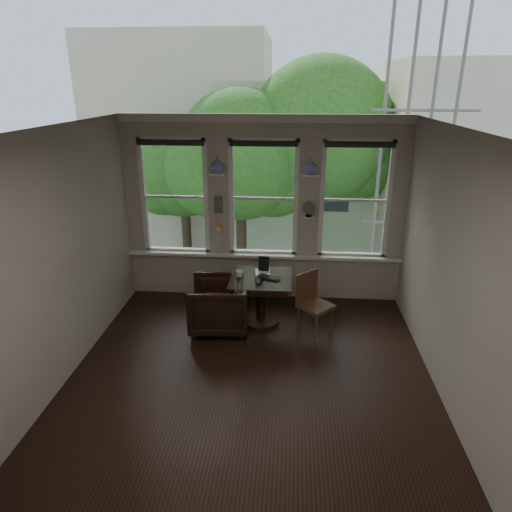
# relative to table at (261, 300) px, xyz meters

# --- Properties ---
(ground) EXTENTS (4.50, 4.50, 0.00)m
(ground) POSITION_rel_table_xyz_m (-0.03, -1.23, -0.38)
(ground) COLOR black
(ground) RESTS_ON ground
(ceiling) EXTENTS (4.50, 4.50, 0.00)m
(ceiling) POSITION_rel_table_xyz_m (-0.03, -1.23, 2.62)
(ceiling) COLOR silver
(ceiling) RESTS_ON ground
(wall_back) EXTENTS (4.50, 0.00, 4.50)m
(wall_back) POSITION_rel_table_xyz_m (-0.03, 1.02, 1.12)
(wall_back) COLOR #C0B4A4
(wall_back) RESTS_ON ground
(wall_front) EXTENTS (4.50, 0.00, 4.50)m
(wall_front) POSITION_rel_table_xyz_m (-0.03, -3.48, 1.12)
(wall_front) COLOR #C0B4A4
(wall_front) RESTS_ON ground
(wall_left) EXTENTS (0.00, 4.50, 4.50)m
(wall_left) POSITION_rel_table_xyz_m (-2.28, -1.23, 1.12)
(wall_left) COLOR #C0B4A4
(wall_left) RESTS_ON ground
(wall_right) EXTENTS (0.00, 4.50, 4.50)m
(wall_right) POSITION_rel_table_xyz_m (2.22, -1.23, 1.12)
(wall_right) COLOR #C0B4A4
(wall_right) RESTS_ON ground
(window_left) EXTENTS (1.10, 0.12, 1.90)m
(window_left) POSITION_rel_table_xyz_m (-1.48, 1.02, 1.32)
(window_left) COLOR white
(window_left) RESTS_ON ground
(window_center) EXTENTS (1.10, 0.12, 1.90)m
(window_center) POSITION_rel_table_xyz_m (-0.03, 1.02, 1.32)
(window_center) COLOR white
(window_center) RESTS_ON ground
(window_right) EXTENTS (1.10, 0.12, 1.90)m
(window_right) POSITION_rel_table_xyz_m (1.42, 1.02, 1.32)
(window_right) COLOR white
(window_right) RESTS_ON ground
(shelf_left) EXTENTS (0.26, 0.16, 0.03)m
(shelf_left) POSITION_rel_table_xyz_m (-0.76, 0.92, 1.73)
(shelf_left) COLOR white
(shelf_left) RESTS_ON ground
(shelf_right) EXTENTS (0.26, 0.16, 0.03)m
(shelf_right) POSITION_rel_table_xyz_m (0.69, 0.92, 1.73)
(shelf_right) COLOR white
(shelf_right) RESTS_ON ground
(intercom) EXTENTS (0.14, 0.06, 0.28)m
(intercom) POSITION_rel_table_xyz_m (-0.76, 0.95, 1.23)
(intercom) COLOR #59544F
(intercom) RESTS_ON ground
(sticky_notes) EXTENTS (0.16, 0.01, 0.24)m
(sticky_notes) POSITION_rel_table_xyz_m (-0.76, 0.95, 0.88)
(sticky_notes) COLOR pink
(sticky_notes) RESTS_ON ground
(desk_fan) EXTENTS (0.20, 0.20, 0.24)m
(desk_fan) POSITION_rel_table_xyz_m (0.69, 0.90, 1.16)
(desk_fan) COLOR #59544F
(desk_fan) RESTS_ON ground
(vase_left) EXTENTS (0.24, 0.24, 0.25)m
(vase_left) POSITION_rel_table_xyz_m (-0.76, 0.92, 1.86)
(vase_left) COLOR white
(vase_left) RESTS_ON shelf_left
(vase_right) EXTENTS (0.24, 0.24, 0.25)m
(vase_right) POSITION_rel_table_xyz_m (0.69, 0.92, 1.86)
(vase_right) COLOR white
(vase_right) RESTS_ON shelf_right
(table) EXTENTS (0.90, 0.90, 0.75)m
(table) POSITION_rel_table_xyz_m (0.00, 0.00, 0.00)
(table) COLOR black
(table) RESTS_ON ground
(armchair_left) EXTENTS (0.91, 0.88, 0.77)m
(armchair_left) POSITION_rel_table_xyz_m (-0.61, -0.23, 0.01)
(armchair_left) COLOR black
(armchair_left) RESTS_ON ground
(cushion_red) EXTENTS (0.45, 0.45, 0.06)m
(cushion_red) POSITION_rel_table_xyz_m (-0.61, -0.23, 0.08)
(cushion_red) COLOR maroon
(cushion_red) RESTS_ON armchair_left
(side_chair_right) EXTENTS (0.59, 0.59, 0.92)m
(side_chair_right) POSITION_rel_table_xyz_m (0.81, -0.28, 0.09)
(side_chair_right) COLOR #463019
(side_chair_right) RESTS_ON ground
(laptop) EXTENTS (0.41, 0.35, 0.03)m
(laptop) POSITION_rel_table_xyz_m (0.09, -0.08, 0.39)
(laptop) COLOR black
(laptop) RESTS_ON table
(mug) EXTENTS (0.12, 0.12, 0.10)m
(mug) POSITION_rel_table_xyz_m (-0.31, -0.02, 0.43)
(mug) COLOR white
(mug) RESTS_ON table
(drinking_glass) EXTENTS (0.14, 0.14, 0.11)m
(drinking_glass) POSITION_rel_table_xyz_m (-0.01, -0.23, 0.43)
(drinking_glass) COLOR white
(drinking_glass) RESTS_ON table
(tablet) EXTENTS (0.17, 0.09, 0.22)m
(tablet) POSITION_rel_table_xyz_m (0.02, 0.27, 0.48)
(tablet) COLOR black
(tablet) RESTS_ON table
(papers) EXTENTS (0.25, 0.32, 0.00)m
(papers) POSITION_rel_table_xyz_m (0.01, 0.18, 0.38)
(papers) COLOR silver
(papers) RESTS_ON table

